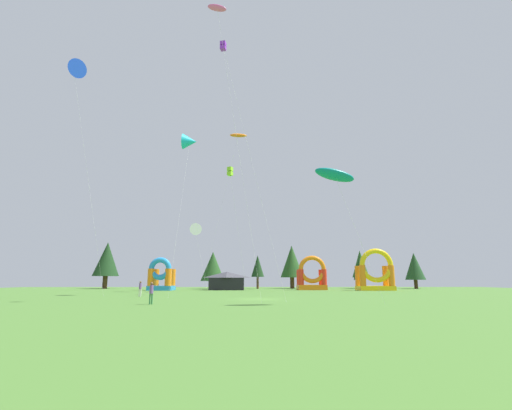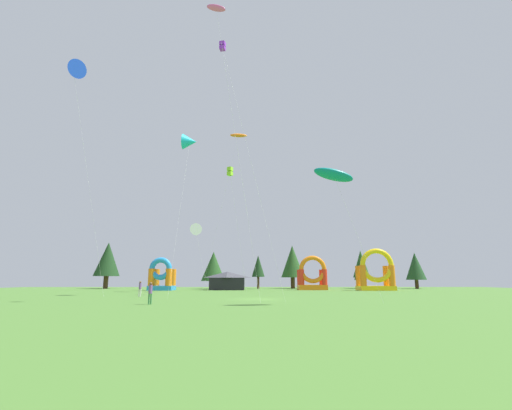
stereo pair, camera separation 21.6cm
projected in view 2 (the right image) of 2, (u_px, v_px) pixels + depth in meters
The scene contains 22 objects.
ground_plane at pixel (257, 299), 37.70m from camera, with size 120.00×120.00×0.00m, color #47752D.
kite_cyan_delta at pixel (190, 142), 51.27m from camera, with size 2.07×9.25×21.91m.
kite_pink_parafoil at pixel (216, 9), 35.54m from camera, with size 5.22×0.91×28.14m.
kite_white_delta at pixel (195, 230), 61.52m from camera, with size 3.48×2.29×11.13m.
kite_teal_parafoil at pixel (334, 175), 31.52m from camera, with size 5.70×1.95×11.67m.
kite_blue_delta at pixel (73, 70), 42.84m from camera, with size 5.42×6.32×27.23m.
kite_orange_parafoil at pixel (238, 136), 65.69m from camera, with size 7.92×4.08×28.03m.
kite_purple_box at pixel (223, 48), 39.25m from camera, with size 6.55×1.66×26.90m.
kite_lime_box at pixel (230, 172), 52.01m from camera, with size 2.84×4.81×17.56m.
person_midfield at pixel (140, 287), 42.90m from camera, with size 0.34×0.34×1.78m.
person_near_camera at pixel (150, 291), 29.89m from camera, with size 0.42×0.42×1.77m.
inflatable_blue_arch at pixel (312, 277), 70.40m from camera, with size 5.40×3.69×6.43m.
inflatable_yellow_castle at pixel (162, 278), 67.69m from camera, with size 4.34×4.60×5.93m.
inflatable_red_slide at pixel (376, 274), 66.79m from camera, with size 6.31×3.99×7.49m.
festival_tent at pixel (227, 281), 69.54m from camera, with size 6.50×3.44×3.40m.
tree_row_0 at pixel (108, 259), 80.55m from camera, with size 5.48×5.48×10.00m.
tree_row_1 at pixel (213, 266), 77.78m from camera, with size 5.03×5.03×7.73m.
tree_row_2 at pixel (258, 266), 78.67m from camera, with size 2.75×2.75×7.04m.
tree_row_3 at pixel (292, 262), 82.12m from camera, with size 5.11×5.11×9.44m.
tree_row_4 at pixel (360, 269), 79.70m from camera, with size 2.68×2.68×6.44m.
tree_row_5 at pixel (361, 264), 83.68m from camera, with size 3.78×3.78×8.45m.
tree_row_6 at pixel (415, 266), 79.63m from camera, with size 4.20×4.20×7.66m.
Camera 2 is at (-0.49, -38.86, 2.00)m, focal length 25.84 mm.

